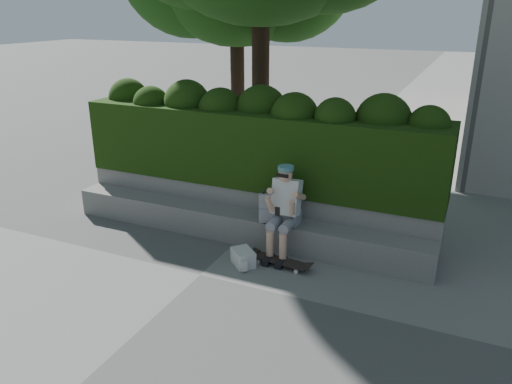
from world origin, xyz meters
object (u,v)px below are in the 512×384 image
at_px(person, 285,207).
at_px(backpack_ground, 243,257).
at_px(backpack_plaid, 269,208).
at_px(skateboard, 280,261).

distance_m(person, backpack_ground, 0.94).
bearing_deg(person, backpack_plaid, 164.23).
distance_m(person, backpack_plaid, 0.31).
distance_m(backpack_plaid, backpack_ground, 0.85).
bearing_deg(person, backpack_ground, -125.94).
distance_m(skateboard, backpack_plaid, 0.83).
xyz_separation_m(skateboard, backpack_ground, (-0.49, -0.19, 0.04)).
bearing_deg(backpack_plaid, person, -42.58).
bearing_deg(backpack_ground, person, 95.59).
relative_size(backpack_plaid, backpack_ground, 1.20).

